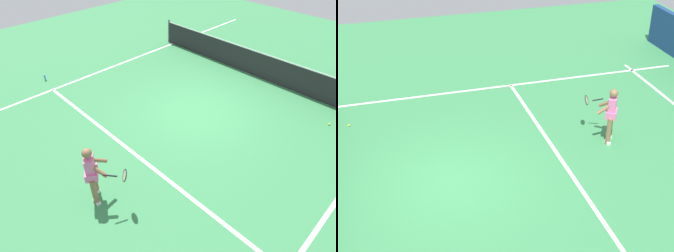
{
  "view_description": "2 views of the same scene",
  "coord_description": "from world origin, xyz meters",
  "views": [
    {
      "loc": [
        5.01,
        -6.31,
        5.59
      ],
      "look_at": [
        0.65,
        -2.06,
        0.83
      ],
      "focal_mm": 30.74,
      "sensor_mm": 36.0,
      "label": 1
    },
    {
      "loc": [
        -9.41,
        1.33,
        7.09
      ],
      "look_at": [
        0.54,
        -1.51,
        1.01
      ],
      "focal_mm": 51.86,
      "sensor_mm": 36.0,
      "label": 2
    }
  ],
  "objects": [
    {
      "name": "service_line_marking",
      "position": [
        0.0,
        -2.88,
        0.0
      ],
      "size": [
        9.48,
        0.1,
        0.01
      ],
      "primitive_type": "cube",
      "color": "white",
      "rests_on": "ground"
    },
    {
      "name": "tennis_ball_near",
      "position": [
        3.41,
        2.38,
        0.03
      ],
      "size": [
        0.07,
        0.07,
        0.07
      ],
      "primitive_type": "sphere",
      "color": "#D1E533",
      "rests_on": "ground"
    },
    {
      "name": "ground_plane",
      "position": [
        0.0,
        0.0,
        0.0
      ],
      "size": [
        25.77,
        25.77,
        0.0
      ],
      "primitive_type": "plane",
      "color": "#38844C"
    },
    {
      "name": "court_net",
      "position": [
        0.0,
        3.55,
        0.52
      ],
      "size": [
        10.16,
        0.08,
        1.1
      ],
      "color": "#4C4C51",
      "rests_on": "ground"
    },
    {
      "name": "sideline_left_marking",
      "position": [
        -4.74,
        0.0,
        0.0
      ],
      "size": [
        0.1,
        17.83,
        0.01
      ],
      "primitive_type": "cube",
      "color": "white",
      "rests_on": "ground"
    },
    {
      "name": "tennis_player",
      "position": [
        0.7,
        -4.45,
        0.85
      ],
      "size": [
        1.08,
        0.78,
        1.55
      ],
      "color": "#8C6647",
      "rests_on": "ground"
    },
    {
      "name": "water_bottle",
      "position": [
        -5.64,
        -2.73,
        0.12
      ],
      "size": [
        0.07,
        0.07,
        0.24
      ],
      "primitive_type": "cylinder",
      "color": "#4C9EE5",
      "rests_on": "ground"
    }
  ]
}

